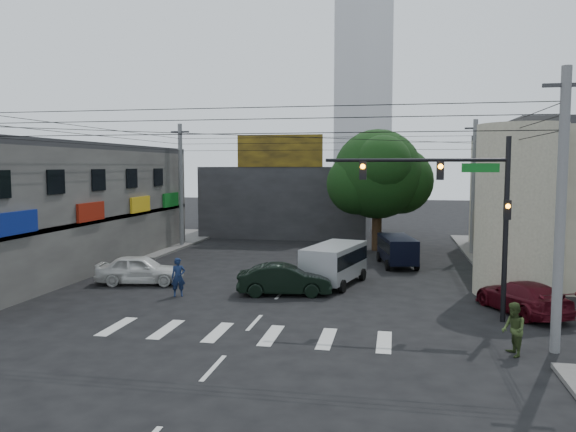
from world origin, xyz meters
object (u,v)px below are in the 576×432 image
(street_tree, at_px, (377,174))
(traffic_gantry, at_px, (461,198))
(maroon_sedan, at_px, (522,297))
(silver_minivan, at_px, (334,265))
(dark_sedan, at_px, (285,280))
(pedestrian_olive, at_px, (514,329))
(utility_pole_near_right, at_px, (561,212))
(white_compact, at_px, (140,269))
(navy_van, at_px, (397,251))
(traffic_officer, at_px, (178,277))
(utility_pole_far_left, at_px, (181,186))
(utility_pole_far_right, at_px, (474,188))

(street_tree, relative_size, traffic_gantry, 1.21)
(maroon_sedan, distance_m, silver_minivan, 9.21)
(dark_sedan, distance_m, silver_minivan, 3.43)
(traffic_gantry, relative_size, pedestrian_olive, 4.16)
(utility_pole_near_right, bearing_deg, white_compact, 157.74)
(dark_sedan, height_order, navy_van, navy_van)
(traffic_gantry, bearing_deg, pedestrian_olive, -73.15)
(maroon_sedan, height_order, traffic_officer, traffic_officer)
(traffic_gantry, distance_m, maroon_sedan, 5.15)
(utility_pole_far_left, relative_size, pedestrian_olive, 5.32)
(utility_pole_far_left, xyz_separation_m, dark_sedan, (10.72, -14.11, -3.87))
(utility_pole_far_right, relative_size, navy_van, 1.95)
(maroon_sedan, xyz_separation_m, silver_minivan, (-8.22, 4.15, 0.35))
(silver_minivan, bearing_deg, traffic_officer, 133.76)
(utility_pole_far_right, relative_size, maroon_sedan, 1.82)
(traffic_gantry, bearing_deg, white_compact, 165.77)
(utility_pole_far_left, xyz_separation_m, utility_pole_far_right, (21.00, 0.00, 0.00))
(traffic_gantry, xyz_separation_m, maroon_sedan, (2.68, 1.46, -4.15))
(traffic_officer, bearing_deg, utility_pole_far_right, 20.44)
(traffic_officer, bearing_deg, street_tree, 37.23)
(maroon_sedan, height_order, navy_van, navy_van)
(utility_pole_near_right, bearing_deg, silver_minivan, 132.06)
(maroon_sedan, bearing_deg, utility_pole_far_left, -61.09)
(utility_pole_far_left, bearing_deg, street_tree, 3.95)
(pedestrian_olive, bearing_deg, dark_sedan, -138.23)
(traffic_gantry, height_order, traffic_officer, traffic_gantry)
(utility_pole_far_left, height_order, utility_pole_far_right, same)
(street_tree, xyz_separation_m, maroon_sedan, (6.50, -16.55, -4.79))
(traffic_officer, relative_size, pedestrian_olive, 1.04)
(utility_pole_near_right, relative_size, pedestrian_olive, 5.32)
(white_compact, xyz_separation_m, traffic_officer, (2.99, -2.24, 0.15))
(navy_van, height_order, traffic_officer, traffic_officer)
(traffic_gantry, bearing_deg, dark_sedan, 159.19)
(traffic_officer, bearing_deg, white_compact, 118.12)
(dark_sedan, bearing_deg, utility_pole_near_right, -131.95)
(utility_pole_far_right, distance_m, pedestrian_olive, 21.51)
(maroon_sedan, relative_size, traffic_officer, 2.80)
(street_tree, bearing_deg, traffic_officer, -117.75)
(traffic_officer, bearing_deg, utility_pole_near_right, -43.90)
(navy_van, relative_size, pedestrian_olive, 2.73)
(traffic_officer, bearing_deg, maroon_sedan, -25.82)
(utility_pole_near_right, height_order, dark_sedan, utility_pole_near_right)
(utility_pole_near_right, distance_m, white_compact, 19.92)
(utility_pole_near_right, relative_size, maroon_sedan, 1.82)
(traffic_gantry, height_order, pedestrian_olive, traffic_gantry)
(white_compact, xyz_separation_m, silver_minivan, (9.87, 1.70, 0.27))
(white_compact, bearing_deg, utility_pole_near_right, -122.42)
(maroon_sedan, bearing_deg, utility_pole_far_right, -114.57)
(maroon_sedan, height_order, silver_minivan, silver_minivan)
(street_tree, relative_size, dark_sedan, 1.88)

